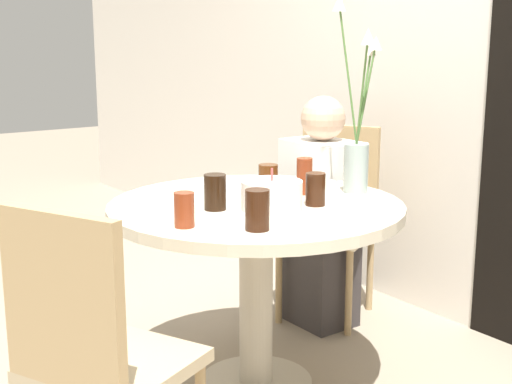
{
  "coord_description": "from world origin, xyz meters",
  "views": [
    {
      "loc": [
        2.04,
        -1.48,
        1.32
      ],
      "look_at": [
        0.0,
        0.0,
        0.77
      ],
      "focal_mm": 50.0,
      "sensor_mm": 36.0,
      "label": 1
    }
  ],
  "objects": [
    {
      "name": "wall_back",
      "position": [
        0.0,
        1.17,
        1.3
      ],
      "size": [
        8.0,
        0.05,
        2.6
      ],
      "color": "silver",
      "rests_on": "ground_plane"
    },
    {
      "name": "drink_glass_4",
      "position": [
        -0.01,
        0.24,
        0.8
      ],
      "size": [
        0.06,
        0.06,
        0.14
      ],
      "color": "maroon",
      "rests_on": "dining_table"
    },
    {
      "name": "flower_vase",
      "position": [
        0.07,
        0.43,
        0.95
      ],
      "size": [
        0.21,
        0.17,
        0.74
      ],
      "color": "#9EB2AD",
      "rests_on": "dining_table"
    },
    {
      "name": "chair_left_flank",
      "position": [
        -0.42,
        0.76,
        0.51
      ],
      "size": [
        0.54,
        0.54,
        0.9
      ],
      "rotation": [
        0.0,
        0.0,
        0.51
      ],
      "color": "tan",
      "rests_on": "ground_plane"
    },
    {
      "name": "drink_glass_2",
      "position": [
        0.3,
        -0.22,
        0.79
      ],
      "size": [
        0.08,
        0.08,
        0.13
      ],
      "color": "#33190C",
      "rests_on": "dining_table"
    },
    {
      "name": "dining_table",
      "position": [
        0.0,
        0.0,
        0.59
      ],
      "size": [
        1.07,
        1.07,
        0.73
      ],
      "color": "beige",
      "rests_on": "ground_plane"
    },
    {
      "name": "birthday_cake",
      "position": [
        0.11,
        -0.01,
        0.78
      ],
      "size": [
        0.21,
        0.21,
        0.15
      ],
      "color": "white",
      "rests_on": "dining_table"
    },
    {
      "name": "drink_glass_0",
      "position": [
        -0.12,
        0.15,
        0.78
      ],
      "size": [
        0.08,
        0.08,
        0.11
      ],
      "color": "#51280F",
      "rests_on": "dining_table"
    },
    {
      "name": "drink_glass_3",
      "position": [
        0.14,
        -0.38,
        0.78
      ],
      "size": [
        0.06,
        0.06,
        0.11
      ],
      "color": "maroon",
      "rests_on": "dining_table"
    },
    {
      "name": "side_plate",
      "position": [
        -0.29,
        0.07,
        0.73
      ],
      "size": [
        0.21,
        0.21,
        0.01
      ],
      "color": "white",
      "rests_on": "dining_table"
    },
    {
      "name": "person_boy",
      "position": [
        -0.35,
        0.62,
        0.5
      ],
      "size": [
        0.34,
        0.24,
        1.06
      ],
      "color": "#383333",
      "rests_on": "ground_plane"
    },
    {
      "name": "chair_far_back",
      "position": [
        0.36,
        -0.79,
        0.51
      ],
      "size": [
        0.53,
        0.53,
        0.9
      ],
      "rotation": [
        0.0,
        0.0,
        3.56
      ],
      "color": "tan",
      "rests_on": "ground_plane"
    },
    {
      "name": "drink_glass_5",
      "position": [
        0.16,
        0.15,
        0.79
      ],
      "size": [
        0.07,
        0.07,
        0.12
      ],
      "color": "#33190C",
      "rests_on": "dining_table"
    },
    {
      "name": "drink_glass_1",
      "position": [
        -0.0,
        -0.18,
        0.79
      ],
      "size": [
        0.08,
        0.08,
        0.12
      ],
      "color": "black",
      "rests_on": "dining_table"
    }
  ]
}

